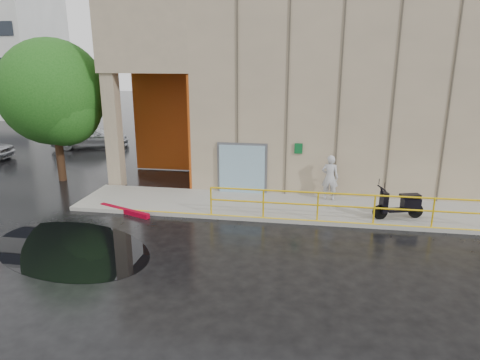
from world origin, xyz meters
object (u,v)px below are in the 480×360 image
object	(u,v)px
person	(330,178)
red_curb	(124,211)
car_c	(90,137)
tree_near	(55,96)
scooter	(400,197)

from	to	relation	value
person	red_curb	xyz separation A→B (m)	(-7.62, -2.40, -0.97)
person	red_curb	world-z (taller)	person
red_curb	car_c	world-z (taller)	car_c
car_c	tree_near	world-z (taller)	tree_near
scooter	car_c	xyz separation A→B (m)	(-17.19, 10.54, -0.27)
red_curb	scooter	bearing A→B (deg)	3.79
scooter	red_curb	size ratio (longest dim) A/B	0.78
red_curb	tree_near	distance (m)	7.04
person	scooter	xyz separation A→B (m)	(2.35, -1.73, -0.10)
tree_near	scooter	bearing A→B (deg)	-11.73
scooter	red_curb	bearing A→B (deg)	168.52
scooter	car_c	size ratio (longest dim) A/B	0.39
person	car_c	distance (m)	17.26
scooter	car_c	bearing A→B (deg)	133.22
red_curb	tree_near	size ratio (longest dim) A/B	0.37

